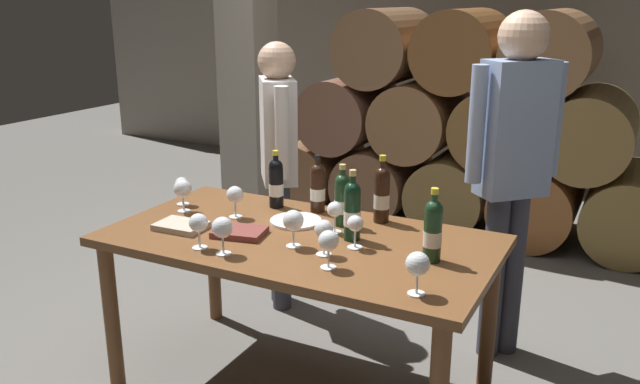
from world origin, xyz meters
name	(u,v)px	position (x,y,z in m)	size (l,w,h in m)	color
cellar_back_wall	(509,37)	(0.00, 4.20, 1.40)	(10.00, 0.24, 2.80)	gray
barrel_stack	(460,132)	(0.00, 2.60, 0.75)	(3.12, 0.90, 1.69)	brown
stone_pillar	(248,66)	(-1.30, 1.60, 1.30)	(0.32, 0.32, 2.60)	gray
dining_table	(299,256)	(0.00, 0.00, 0.67)	(1.70, 0.90, 0.76)	brown
wine_bottle_0	(382,194)	(0.25, 0.35, 0.90)	(0.07, 0.07, 0.32)	black
wine_bottle_1	(433,230)	(0.60, 0.00, 0.89)	(0.07, 0.07, 0.30)	#19381E
wine_bottle_2	(352,210)	(0.22, 0.07, 0.89)	(0.07, 0.07, 0.31)	black
wine_bottle_3	(318,187)	(-0.09, 0.35, 0.88)	(0.07, 0.07, 0.28)	black
wine_bottle_4	(342,199)	(0.10, 0.22, 0.89)	(0.07, 0.07, 0.29)	#19381E
wine_bottle_5	(276,183)	(-0.30, 0.31, 0.89)	(0.07, 0.07, 0.29)	black
wine_glass_0	(183,189)	(-0.67, 0.04, 0.87)	(0.09, 0.09, 0.16)	white
wine_glass_1	(198,224)	(-0.30, -0.31, 0.87)	(0.08, 0.08, 0.15)	white
wine_glass_2	(335,211)	(0.12, 0.11, 0.86)	(0.07, 0.07, 0.14)	white
wine_glass_3	(293,221)	(0.04, -0.12, 0.87)	(0.09, 0.09, 0.16)	white
wine_glass_4	(235,196)	(-0.39, 0.09, 0.87)	(0.08, 0.08, 0.15)	white
wine_glass_5	(182,185)	(-0.74, 0.13, 0.86)	(0.07, 0.07, 0.14)	white
wine_glass_6	(355,225)	(0.27, -0.01, 0.86)	(0.07, 0.07, 0.14)	white
wine_glass_7	(222,228)	(-0.18, -0.32, 0.87)	(0.09, 0.09, 0.16)	white
wine_glass_8	(324,230)	(0.19, -0.14, 0.87)	(0.08, 0.08, 0.15)	white
wine_glass_9	(418,265)	(0.65, -0.32, 0.87)	(0.09, 0.09, 0.16)	white
wine_glass_10	(328,242)	(0.27, -0.25, 0.87)	(0.08, 0.08, 0.15)	white
tasting_notebook	(181,226)	(-0.52, -0.16, 0.77)	(0.22, 0.16, 0.03)	#B2A893
leather_ledger	(240,232)	(-0.24, -0.11, 0.77)	(0.22, 0.16, 0.03)	brown
serving_plate	(296,221)	(-0.10, 0.15, 0.77)	(0.24, 0.24, 0.01)	white
sommelier_presenting	(513,156)	(0.75, 0.75, 1.04)	(0.37, 0.37, 1.72)	#383842
taster_seated_left	(279,154)	(-0.53, 0.72, 0.92)	(0.33, 0.41, 1.54)	#383842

